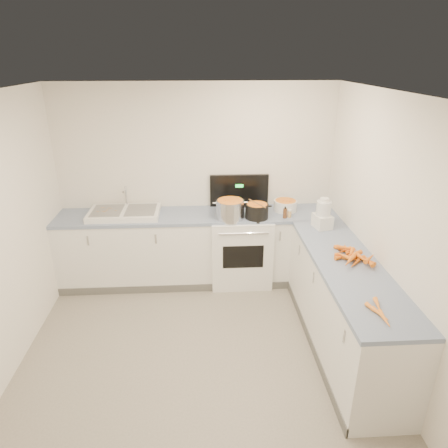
{
  "coord_description": "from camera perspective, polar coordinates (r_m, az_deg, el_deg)",
  "views": [
    {
      "loc": [
        0.06,
        -2.96,
        2.77
      ],
      "look_at": [
        0.3,
        1.1,
        1.05
      ],
      "focal_mm": 32.0,
      "sensor_mm": 36.0,
      "label": 1
    }
  ],
  "objects": [
    {
      "name": "floor",
      "position": [
        4.06,
        -3.52,
        -20.2
      ],
      "size": [
        3.5,
        4.0,
        0.0
      ],
      "primitive_type": null,
      "color": "gray",
      "rests_on": "ground"
    },
    {
      "name": "ceiling",
      "position": [
        2.98,
        -4.72,
        17.59
      ],
      "size": [
        3.5,
        4.0,
        0.0
      ],
      "primitive_type": null,
      "rotation": [
        3.14,
        0.0,
        0.0
      ],
      "color": "white",
      "rests_on": "ground"
    },
    {
      "name": "wall_back",
      "position": [
        5.19,
        -3.92,
        5.83
      ],
      "size": [
        3.5,
        0.0,
        2.5
      ],
      "primitive_type": null,
      "rotation": [
        1.57,
        0.0,
        0.0
      ],
      "color": "white",
      "rests_on": "ground"
    },
    {
      "name": "wall_right",
      "position": [
        3.74,
        23.92,
        -3.23
      ],
      "size": [
        0.0,
        4.0,
        2.5
      ],
      "primitive_type": null,
      "rotation": [
        1.57,
        0.0,
        -1.57
      ],
      "color": "white",
      "rests_on": "ground"
    },
    {
      "name": "counter_back",
      "position": [
        5.2,
        -3.7,
        -3.38
      ],
      "size": [
        3.5,
        0.62,
        0.94
      ],
      "color": "white",
      "rests_on": "ground"
    },
    {
      "name": "counter_right",
      "position": [
        4.23,
        16.74,
        -11.15
      ],
      "size": [
        0.62,
        2.2,
        0.94
      ],
      "color": "white",
      "rests_on": "ground"
    },
    {
      "name": "stove",
      "position": [
        5.21,
        2.36,
        -3.26
      ],
      "size": [
        0.76,
        0.65,
        1.36
      ],
      "color": "white",
      "rests_on": "ground"
    },
    {
      "name": "sink",
      "position": [
        5.09,
        -14.04,
        1.57
      ],
      "size": [
        0.86,
        0.52,
        0.31
      ],
      "color": "white",
      "rests_on": "counter_back"
    },
    {
      "name": "steel_pot",
      "position": [
        4.84,
        0.88,
        2.01
      ],
      "size": [
        0.39,
        0.39,
        0.25
      ],
      "primitive_type": "cylinder",
      "rotation": [
        0.0,
        0.0,
        0.15
      ],
      "color": "silver",
      "rests_on": "stove"
    },
    {
      "name": "black_pot",
      "position": [
        4.87,
        4.71,
        1.74
      ],
      "size": [
        0.28,
        0.28,
        0.2
      ],
      "primitive_type": "cylinder",
      "rotation": [
        0.0,
        0.0,
        -0.01
      ],
      "color": "black",
      "rests_on": "stove"
    },
    {
      "name": "wooden_spoon",
      "position": [
        4.83,
        4.75,
        2.95
      ],
      "size": [
        0.17,
        0.31,
        0.01
      ],
      "primitive_type": "cylinder",
      "rotation": [
        1.57,
        0.0,
        0.48
      ],
      "color": "#AD7A47",
      "rests_on": "black_pot"
    },
    {
      "name": "mixing_bowl",
      "position": [
        5.15,
        8.75,
        2.63
      ],
      "size": [
        0.38,
        0.38,
        0.14
      ],
      "primitive_type": "cylinder",
      "rotation": [
        0.0,
        0.0,
        0.37
      ],
      "color": "white",
      "rests_on": "counter_back"
    },
    {
      "name": "extract_bottle",
      "position": [
        4.91,
        8.71,
        1.51
      ],
      "size": [
        0.05,
        0.05,
        0.12
      ],
      "primitive_type": "cylinder",
      "color": "#593319",
      "rests_on": "counter_back"
    },
    {
      "name": "spice_jar",
      "position": [
        4.95,
        9.32,
        1.42
      ],
      "size": [
        0.05,
        0.05,
        0.08
      ],
      "primitive_type": "cylinder",
      "color": "#E5B266",
      "rests_on": "counter_back"
    },
    {
      "name": "food_processor",
      "position": [
        4.69,
        13.95,
        1.25
      ],
      "size": [
        0.22,
        0.24,
        0.36
      ],
      "color": "white",
      "rests_on": "counter_right"
    },
    {
      "name": "carrot_pile",
      "position": [
        4.1,
        17.83,
        -4.22
      ],
      "size": [
        0.38,
        0.51,
        0.09
      ],
      "color": "orange",
      "rests_on": "counter_right"
    },
    {
      "name": "peeled_carrots",
      "position": [
        3.35,
        21.27,
        -11.6
      ],
      "size": [
        0.14,
        0.36,
        0.04
      ],
      "color": "orange",
      "rests_on": "counter_right"
    },
    {
      "name": "peelings",
      "position": [
        5.13,
        -16.6,
        1.94
      ],
      "size": [
        0.25,
        0.17,
        0.01
      ],
      "color": "tan",
      "rests_on": "sink"
    }
  ]
}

